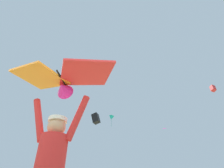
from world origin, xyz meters
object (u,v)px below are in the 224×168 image
(distant_kite_teal_low_left, at_px, (111,118))
(distant_kite_red_mid_left, at_px, (213,88))
(distant_kite_magenta_overhead_distant, at_px, (164,128))
(held_stunt_kite, at_px, (63,79))
(distant_kite_black_high_right, at_px, (96,119))

(distant_kite_teal_low_left, bearing_deg, distant_kite_red_mid_left, 15.73)
(distant_kite_magenta_overhead_distant, distance_m, distant_kite_red_mid_left, 15.05)
(distant_kite_magenta_overhead_distant, height_order, distant_kite_teal_low_left, distant_kite_teal_low_left)
(held_stunt_kite, distance_m, distant_kite_teal_low_left, 29.01)
(distant_kite_red_mid_left, xyz_separation_m, distant_kite_teal_low_left, (-16.40, -4.62, -3.81))
(held_stunt_kite, bearing_deg, distant_kite_magenta_overhead_distant, 96.22)
(held_stunt_kite, xyz_separation_m, distant_kite_red_mid_left, (5.01, 28.85, 14.97))
(held_stunt_kite, xyz_separation_m, distant_kite_magenta_overhead_distant, (-2.08, 19.04, 6.02))
(distant_kite_magenta_overhead_distant, relative_size, distant_kite_red_mid_left, 0.64)
(distant_kite_black_high_right, height_order, distant_kite_red_mid_left, distant_kite_red_mid_left)
(distant_kite_magenta_overhead_distant, xyz_separation_m, distant_kite_teal_low_left, (-9.31, 5.19, 5.14))
(distant_kite_red_mid_left, bearing_deg, distant_kite_teal_low_left, -164.27)
(distant_kite_magenta_overhead_distant, bearing_deg, distant_kite_teal_low_left, 150.87)
(held_stunt_kite, relative_size, distant_kite_red_mid_left, 1.22)
(held_stunt_kite, height_order, distant_kite_black_high_right, distant_kite_black_high_right)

